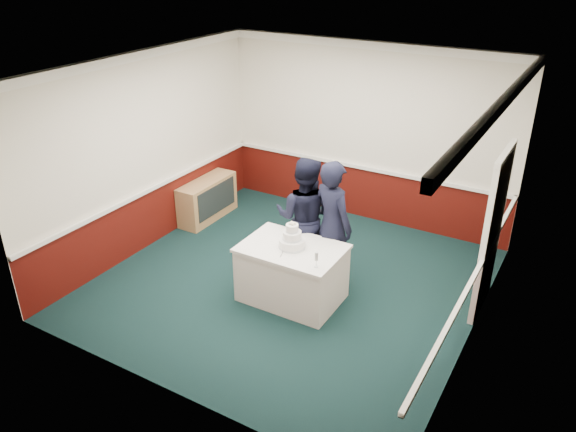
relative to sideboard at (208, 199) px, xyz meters
The scene contains 9 objects.
ground 2.55m from the sideboard, 25.53° to the right, with size 5.00×5.00×0.00m, color black.
room_shell 2.90m from the sideboard, 11.45° to the right, with size 5.00×5.00×3.00m.
sideboard is the anchor object (origin of this frame).
cake_table 2.86m from the sideboard, 29.48° to the right, with size 1.32×0.92×0.79m.
wedding_cake 2.91m from the sideboard, 29.48° to the right, with size 0.35×0.35×0.36m.
cake_knife 2.97m from the sideboard, 33.16° to the right, with size 0.01×0.22×0.01m, color silver.
champagne_flute 3.48m from the sideboard, 29.44° to the right, with size 0.05×0.05×0.21m.
person_man 2.46m from the sideboard, 17.26° to the right, with size 0.86×0.67×1.76m, color black.
person_woman 2.93m from the sideboard, 16.06° to the right, with size 0.67×0.44×1.84m, color black.
Camera 1 is at (3.37, -5.84, 4.36)m, focal length 35.00 mm.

